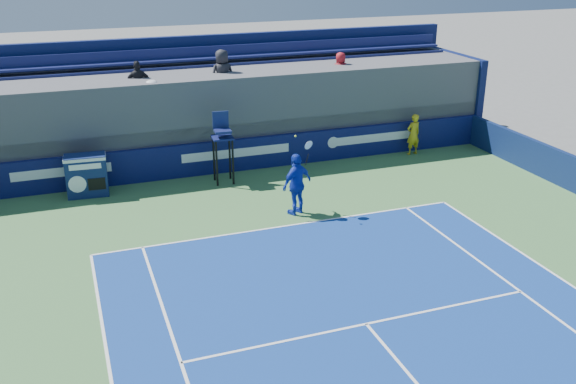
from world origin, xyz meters
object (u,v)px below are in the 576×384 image
object	(u,v)px
match_clock	(87,174)
umpire_chair	(222,140)
ball_person	(413,134)
tennis_player	(297,184)

from	to	relation	value
match_clock	umpire_chair	size ratio (longest dim) A/B	0.56
ball_person	tennis_player	world-z (taller)	tennis_player
match_clock	umpire_chair	xyz separation A→B (m)	(4.53, -0.31, 0.79)
ball_person	match_clock	distance (m)	12.29
match_clock	umpire_chair	distance (m)	4.61
ball_person	match_clock	bearing A→B (deg)	-5.70
tennis_player	umpire_chair	bearing A→B (deg)	112.37
ball_person	match_clock	world-z (taller)	ball_person
umpire_chair	tennis_player	xyz separation A→B (m)	(1.42, -3.46, -0.55)
ball_person	tennis_player	distance (m)	7.47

